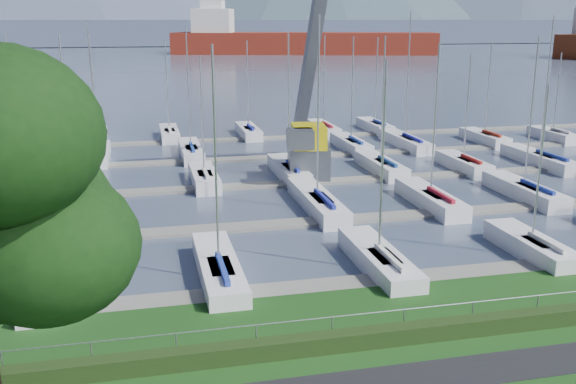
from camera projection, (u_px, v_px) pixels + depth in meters
name	position (u px, v px, depth m)	size (l,w,h in m)	color
path	(384.00, 382.00, 22.54)	(160.00, 2.00, 0.04)	black
water	(156.00, 50.00, 270.06)	(800.00, 540.00, 0.20)	#485369
hedge	(359.00, 339.00, 24.90)	(80.00, 0.70, 0.70)	#203413
fence	(357.00, 314.00, 25.05)	(0.04, 0.04, 80.00)	gray
foothill	(151.00, 32.00, 334.25)	(900.00, 80.00, 12.00)	#485269
docks	(248.00, 186.00, 49.88)	(90.00, 41.60, 0.25)	slate
crane	(310.00, 109.00, 51.98)	(4.79, 13.36, 22.35)	#54575C
cargo_ship_mid	(292.00, 43.00, 238.91)	(98.14, 44.38, 21.50)	maroon
sailboat_fleet	(219.00, 109.00, 51.01)	(74.75, 50.06, 13.64)	navy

